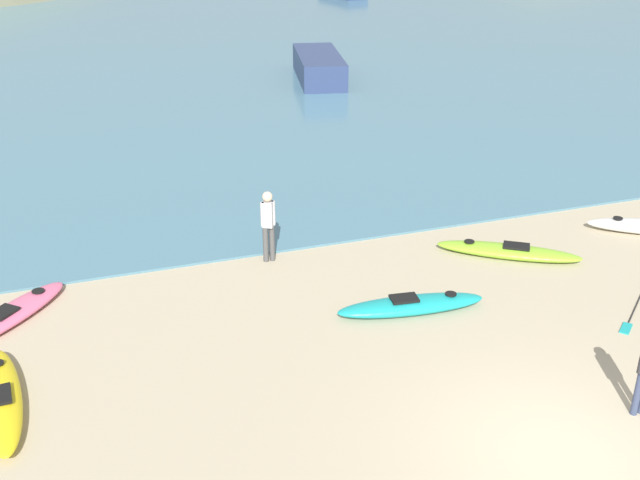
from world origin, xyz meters
name	(u,v)px	position (x,y,z in m)	size (l,w,h in m)	color
ground_plane	(560,456)	(0.00, 0.00, 0.00)	(400.00, 400.00, 0.00)	tan
bay_water	(161,27)	(0.00, 43.41, 0.03)	(160.00, 70.00, 0.06)	teal
kayak_on_sand_0	(509,251)	(3.05, 6.40, 0.15)	(3.24, 2.49, 0.33)	#8CCC2D
kayak_on_sand_1	(411,305)	(-0.30, 4.78, 0.16)	(3.23, 1.07, 0.37)	teal
kayak_on_sand_2	(1,399)	(-8.28, 4.15, 0.17)	(0.93, 3.26, 0.38)	yellow
kayak_on_sand_4	(10,315)	(-8.23, 7.15, 0.13)	(2.63, 2.77, 0.31)	#E5668C
person_near_waterline	(268,222)	(-2.46, 8.08, 1.01)	(0.36, 0.30, 1.76)	#4C4C4C
moored_boat_4	(319,67)	(4.83, 25.66, 0.65)	(3.09, 5.95, 1.17)	navy
loose_paddle	(637,304)	(4.41, 3.49, 0.01)	(2.25, 1.91, 0.03)	black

